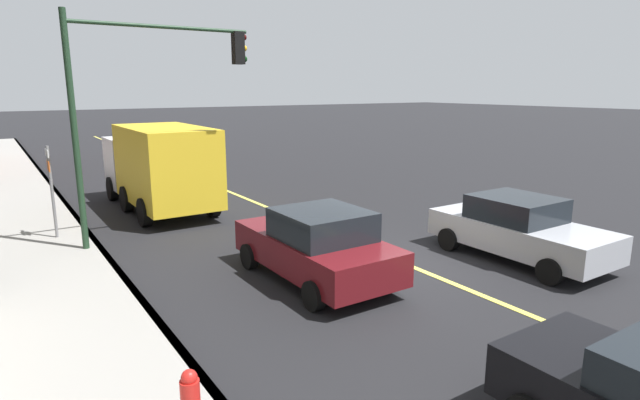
% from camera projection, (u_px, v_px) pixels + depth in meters
% --- Properties ---
extents(ground, '(200.00, 200.00, 0.00)m').
position_uv_depth(ground, '(405.00, 264.00, 12.56)').
color(ground, black).
extents(sidewalk_slab, '(80.00, 2.84, 0.15)m').
position_uv_depth(sidewalk_slab, '(76.00, 342.00, 8.57)').
color(sidewalk_slab, gray).
rests_on(sidewalk_slab, ground).
extents(curb_edge, '(80.00, 0.16, 0.15)m').
position_uv_depth(curb_edge, '(157.00, 322.00, 9.29)').
color(curb_edge, slate).
rests_on(curb_edge, ground).
extents(lane_stripe_center, '(80.00, 0.16, 0.01)m').
position_uv_depth(lane_stripe_center, '(405.00, 264.00, 12.56)').
color(lane_stripe_center, '#D8CC4C').
rests_on(lane_stripe_center, ground).
extents(car_maroon, '(4.31, 2.12, 1.64)m').
position_uv_depth(car_maroon, '(317.00, 245.00, 11.41)').
color(car_maroon, '#591116').
rests_on(car_maroon, ground).
extents(car_silver, '(4.44, 2.07, 1.57)m').
position_uv_depth(car_silver, '(519.00, 228.00, 12.82)').
color(car_silver, '#A8AAB2').
rests_on(car_silver, ground).
extents(truck_yellow, '(6.65, 2.51, 2.96)m').
position_uv_depth(truck_yellow, '(159.00, 165.00, 17.84)').
color(truck_yellow, silver).
rests_on(truck_yellow, ground).
extents(traffic_light_mast, '(0.28, 4.83, 6.08)m').
position_uv_depth(traffic_light_mast, '(145.00, 89.00, 13.42)').
color(traffic_light_mast, '#1E3823').
rests_on(traffic_light_mast, ground).
extents(street_sign_post, '(0.60, 0.08, 2.70)m').
position_uv_depth(street_sign_post, '(51.00, 186.00, 13.99)').
color(street_sign_post, slate).
rests_on(street_sign_post, ground).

